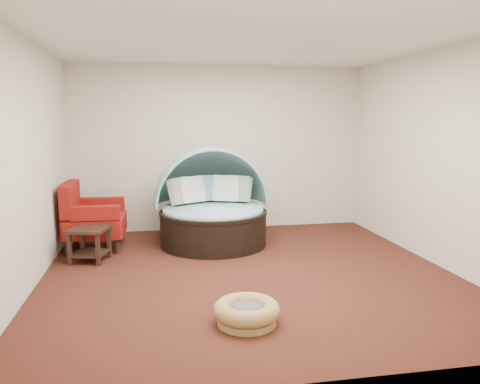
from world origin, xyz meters
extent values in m
plane|color=#441F13|center=(0.00, 0.00, 0.00)|extent=(5.00, 5.00, 0.00)
plane|color=beige|center=(0.00, 2.50, 1.40)|extent=(5.00, 0.00, 5.00)
plane|color=beige|center=(0.00, -2.50, 1.40)|extent=(5.00, 0.00, 5.00)
plane|color=beige|center=(-2.50, 0.00, 1.40)|extent=(0.00, 5.00, 5.00)
plane|color=beige|center=(2.50, 0.00, 1.40)|extent=(0.00, 5.00, 5.00)
plane|color=white|center=(0.00, 0.00, 2.80)|extent=(5.00, 5.00, 0.00)
cylinder|color=black|center=(-0.26, 1.40, 0.24)|extent=(1.69, 1.69, 0.49)
cylinder|color=black|center=(-0.26, 1.40, 0.51)|extent=(1.71, 1.71, 0.04)
cylinder|color=#9ED4DB|center=(-0.26, 1.40, 0.54)|extent=(1.60, 1.60, 0.11)
cube|color=#315E42|center=(-0.74, 1.65, 0.81)|extent=(0.44, 0.46, 0.43)
cube|color=white|center=(-0.56, 1.72, 0.81)|extent=(0.47, 0.39, 0.43)
cube|color=#67A3B4|center=(-0.29, 1.84, 0.81)|extent=(0.42, 0.26, 0.43)
cube|color=white|center=(-0.01, 1.75, 0.81)|extent=(0.46, 0.35, 0.43)
cube|color=#315E42|center=(0.18, 1.71, 0.81)|extent=(0.46, 0.44, 0.43)
cylinder|color=olive|center=(-0.31, -1.43, 0.03)|extent=(0.72, 0.72, 0.06)
torus|color=olive|center=(-0.31, -1.43, 0.14)|extent=(0.82, 0.82, 0.16)
cylinder|color=#5C585D|center=(-0.31, -1.43, 0.12)|extent=(0.49, 0.49, 0.10)
cylinder|color=black|center=(-2.35, 1.20, 0.10)|extent=(0.08, 0.08, 0.20)
cylinder|color=black|center=(-2.33, 1.88, 0.10)|extent=(0.08, 0.08, 0.20)
cylinder|color=black|center=(-1.67, 1.18, 0.10)|extent=(0.08, 0.08, 0.20)
cylinder|color=black|center=(-1.65, 1.86, 0.10)|extent=(0.08, 0.08, 0.20)
cube|color=#7E000A|center=(-2.00, 1.53, 0.35)|extent=(0.87, 0.87, 0.29)
cube|color=#7E000A|center=(-2.34, 1.54, 0.75)|extent=(0.18, 0.85, 0.50)
cube|color=#7E000A|center=(-1.95, 1.17, 0.60)|extent=(0.68, 0.15, 0.20)
cube|color=#7E000A|center=(-1.94, 1.89, 0.60)|extent=(0.68, 0.15, 0.20)
cube|color=black|center=(-2.00, 0.86, 0.44)|extent=(0.60, 0.60, 0.04)
cube|color=black|center=(-2.00, 0.86, 0.12)|extent=(0.52, 0.52, 0.03)
cube|color=black|center=(-2.24, 0.73, 0.21)|extent=(0.06, 0.06, 0.42)
cube|color=black|center=(-2.13, 1.10, 0.21)|extent=(0.06, 0.06, 0.42)
cube|color=black|center=(-1.87, 0.62, 0.21)|extent=(0.06, 0.06, 0.42)
cube|color=black|center=(-1.76, 0.99, 0.21)|extent=(0.06, 0.06, 0.42)
camera|label=1|loc=(-1.12, -5.49, 1.89)|focal=35.00mm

